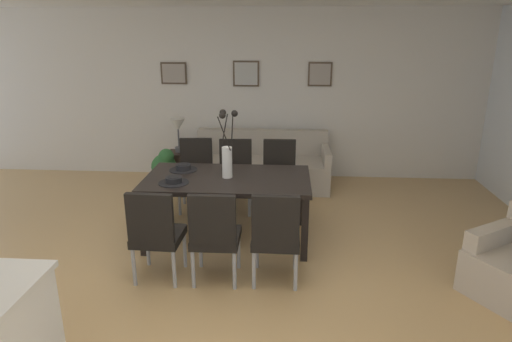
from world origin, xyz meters
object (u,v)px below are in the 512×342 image
object	(u,v)px
framed_picture_left	(174,73)
framed_picture_center	(246,74)
bowl_near_right	(183,167)
sofa	(261,168)
dining_chair_far_left	(215,233)
dining_chair_near_left	(155,231)
side_table	(180,169)
bowl_near_left	(174,179)
potted_plant	(165,168)
dining_chair_near_right	(196,171)
table_lamp	(178,128)
framed_picture_right	(320,74)
dining_chair_far_right	(235,172)
dining_chair_mid_right	(279,172)
dining_table	(228,184)
centerpiece_vase	(227,152)
dining_chair_mid_left	(276,234)

from	to	relation	value
framed_picture_left	framed_picture_center	bearing A→B (deg)	-0.00
bowl_near_right	sofa	xyz separation A→B (m)	(0.80, 1.62, -0.50)
dining_chair_far_left	framed_picture_center	world-z (taller)	framed_picture_center
framed_picture_left	sofa	bearing A→B (deg)	-19.15
dining_chair_near_left	side_table	size ratio (longest dim) A/B	1.77
bowl_near_left	potted_plant	size ratio (longest dim) A/B	0.25
framed_picture_left	dining_chair_near_right	bearing A→B (deg)	-67.62
bowl_near_left	framed_picture_center	distance (m)	2.74
table_lamp	framed_picture_right	distance (m)	2.28
bowl_near_right	dining_chair_far_right	bearing A→B (deg)	52.02
dining_chair_mid_right	sofa	world-z (taller)	dining_chair_mid_right
bowl_near_right	framed_picture_right	size ratio (longest dim) A/B	0.47
framed_picture_right	potted_plant	world-z (taller)	framed_picture_right
dining_table	dining_chair_near_right	world-z (taller)	dining_chair_near_right
centerpiece_vase	bowl_near_right	distance (m)	0.63
centerpiece_vase	framed_picture_left	bearing A→B (deg)	115.80
dining_chair_mid_left	framed_picture_right	distance (m)	3.46
centerpiece_vase	potted_plant	xyz separation A→B (m)	(-1.10, 1.41, -0.65)
dining_chair_near_left	dining_chair_mid_right	world-z (taller)	same
dining_chair_far_right	bowl_near_left	world-z (taller)	dining_chair_far_right
dining_chair_mid_right	sofa	size ratio (longest dim) A/B	0.46
table_lamp	dining_table	bearing A→B (deg)	-61.41
dining_chair_near_left	framed_picture_right	distance (m)	3.82
framed_picture_left	framed_picture_right	world-z (taller)	framed_picture_right
dining_chair_near_right	dining_chair_far_right	size ratio (longest dim) A/B	1.00
dining_chair_mid_right	bowl_near_right	distance (m)	1.32
dining_chair_far_left	bowl_near_right	distance (m)	1.28
bowl_near_right	sofa	bearing A→B (deg)	63.64
dining_chair_mid_right	framed_picture_right	xyz separation A→B (m)	(0.57, 1.41, 1.12)
centerpiece_vase	table_lamp	xyz separation A→B (m)	(-0.97, 1.77, -0.13)
dining_table	centerpiece_vase	bearing A→B (deg)	55.35
dining_table	framed_picture_right	distance (m)	2.76
dining_chair_far_right	dining_chair_near_right	bearing A→B (deg)	177.90
centerpiece_vase	dining_chair_far_right	bearing A→B (deg)	91.24
dining_chair_near_right	bowl_near_right	size ratio (longest dim) A/B	5.41
centerpiece_vase	framed_picture_left	world-z (taller)	framed_picture_left
dining_chair_near_right	centerpiece_vase	xyz separation A→B (m)	(0.54, -0.91, 0.51)
centerpiece_vase	table_lamp	bearing A→B (deg)	118.63
framed_picture_right	dining_chair_near_left	bearing A→B (deg)	-117.32
framed_picture_right	bowl_near_left	bearing A→B (deg)	-123.09
dining_chair_near_left	potted_plant	distance (m)	2.40
dining_chair_near_right	dining_chair_mid_right	xyz separation A→B (m)	(1.09, 0.00, 0.00)
framed_picture_right	table_lamp	bearing A→B (deg)	-165.01
bowl_near_left	dining_chair_mid_right	bearing A→B (deg)	46.32
dining_chair_near_right	framed_picture_right	xyz separation A→B (m)	(1.67, 1.42, 1.12)
dining_chair_near_right	framed_picture_left	distance (m)	1.90
dining_chair_near_right	side_table	world-z (taller)	dining_chair_near_right
framed_picture_right	centerpiece_vase	bearing A→B (deg)	-115.76
bowl_near_left	framed_picture_left	bearing A→B (deg)	102.89
dining_chair_far_right	framed_picture_left	world-z (taller)	framed_picture_left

